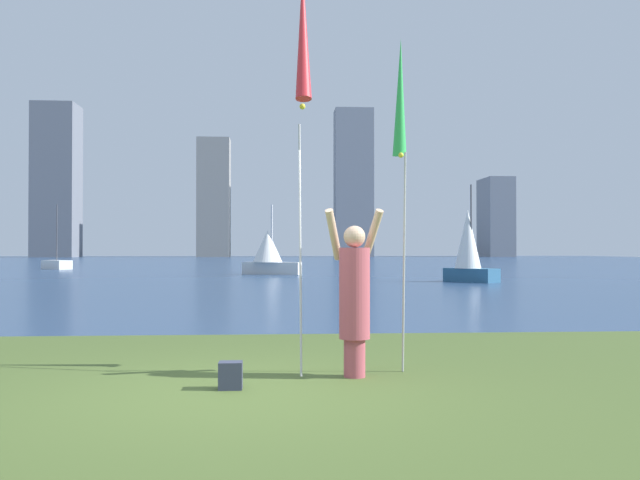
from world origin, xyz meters
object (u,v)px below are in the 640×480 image
(person, at_px, (354,294))
(sailboat_2, at_px, (269,251))
(kite_flag_right, at_px, (400,104))
(bag, at_px, (230,375))
(kite_flag_left, at_px, (303,41))
(sailboat_0, at_px, (469,249))
(sailboat_3, at_px, (57,264))

(person, xyz_separation_m, sailboat_2, (-1.17, 29.25, 0.33))
(kite_flag_right, distance_m, bag, 3.58)
(kite_flag_left, height_order, sailboat_2, kite_flag_left)
(kite_flag_left, distance_m, sailboat_0, 22.45)
(bag, distance_m, sailboat_3, 42.56)
(person, relative_size, bag, 6.78)
(person, height_order, kite_flag_right, kite_flag_right)
(kite_flag_right, xyz_separation_m, sailboat_3, (-16.03, 39.18, -2.71))
(bag, bearing_deg, kite_flag_left, 5.44)
(sailboat_3, bearing_deg, sailboat_0, -40.18)
(person, distance_m, kite_flag_left, 2.69)
(sailboat_0, distance_m, sailboat_3, 29.64)
(kite_flag_left, bearing_deg, bag, -174.56)
(person, xyz_separation_m, sailboat_3, (-15.45, 39.58, -0.56))
(kite_flag_left, bearing_deg, person, 40.26)
(sailboat_3, bearing_deg, sailboat_2, -35.86)
(kite_flag_left, height_order, sailboat_0, kite_flag_left)
(sailboat_2, bearing_deg, sailboat_3, 144.14)
(person, distance_m, sailboat_2, 29.28)
(person, distance_m, sailboat_0, 21.70)
(kite_flag_left, xyz_separation_m, kite_flag_right, (1.15, 0.89, -0.43))
(person, xyz_separation_m, bag, (-1.29, -0.56, -0.76))
(kite_flag_right, bearing_deg, sailboat_3, 112.25)
(sailboat_2, bearing_deg, bag, -90.24)
(sailboat_2, xyz_separation_m, sailboat_3, (-14.28, 10.33, -0.90))
(kite_flag_right, height_order, bag, kite_flag_right)
(bag, distance_m, sailboat_2, 29.83)
(person, height_order, sailboat_0, sailboat_0)
(bag, xyz_separation_m, sailboat_3, (-14.16, 40.14, 0.19))
(person, height_order, sailboat_3, sailboat_3)
(bag, bearing_deg, person, 23.32)
(sailboat_3, bearing_deg, kite_flag_right, -67.75)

